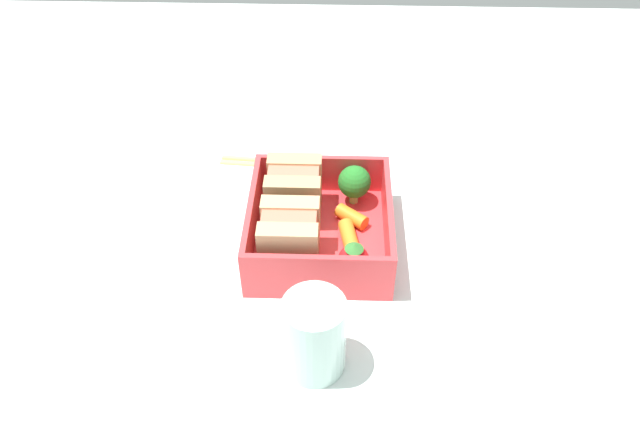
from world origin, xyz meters
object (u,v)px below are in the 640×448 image
Objects in this scene: sandwich_center_left at (294,191)px; carrot_stick_far_left at (350,239)px; broccoli_floret at (354,182)px; drinking_glass at (317,336)px; carrot_stick_left at (352,217)px; chopstick_pair at (302,164)px; strawberry_far_left at (354,259)px; folded_napkin at (490,233)px; sandwich_left at (290,237)px.

carrot_stick_far_left is (-4.91, -5.97, -2.13)cm from sandwich_center_left.
drinking_glass is at bearing 170.91° from broccoli_floret.
carrot_stick_left reaches higher than chopstick_pair.
carrot_stick_left is 12.83cm from chopstick_pair.
drinking_glass reaches higher than carrot_stick_left.
chopstick_pair is 28.90cm from drinking_glass.
carrot_stick_far_left is 3.45cm from carrot_stick_left.
sandwich_center_left is 1.26× the size of carrot_stick_far_left.
chopstick_pair is (11.25, 5.94, -1.63)cm from carrot_stick_left.
strawberry_far_left reaches higher than carrot_stick_far_left.
folded_napkin is (-0.15, -15.04, -1.78)cm from carrot_stick_left.
drinking_glass reaches higher than chopstick_pair.
sandwich_center_left reaches higher than folded_napkin.
sandwich_left is 1.26× the size of carrot_stick_far_left.
strawberry_far_left is 7.18cm from carrot_stick_left.
sandwich_left is at bearing 180.00° from sandwich_center_left.
sandwich_left is at bearing 75.89° from strawberry_far_left.
carrot_stick_left is 15.14cm from folded_napkin.
sandwich_center_left is (7.01, 0.00, 0.00)cm from sandwich_left.
sandwich_center_left reaches higher than carrot_stick_far_left.
carrot_stick_far_left is at bearing -11.56° from drinking_glass.
chopstick_pair is 23.88cm from folded_napkin.
sandwich_left is at bearing 131.78° from carrot_stick_left.
drinking_glass is at bearing -174.23° from chopstick_pair.
carrot_stick_far_left and carrot_stick_left have the same top height.
carrot_stick_far_left is at bearing 102.15° from folded_napkin.
strawberry_far_left is 19.51cm from chopstick_pair.
broccoli_floret is at bearing -0.73° from strawberry_far_left.
folded_napkin is at bearing -118.52° from chopstick_pair.
strawberry_far_left is at bearing -161.76° from chopstick_pair.
sandwich_center_left is at bearing 178.49° from chopstick_pair.
sandwich_center_left is at bearing 85.64° from folded_napkin.
carrot_stick_far_left is 7.13cm from broccoli_floret.
carrot_stick_left is at bearing -152.15° from chopstick_pair.
sandwich_left is 22.26cm from folded_napkin.
carrot_stick_left is at bearing 0.92° from strawberry_far_left.
broccoli_floret is (10.53, -0.13, 1.07)cm from strawberry_far_left.
carrot_stick_far_left is (3.69, 0.34, -0.87)cm from strawberry_far_left.
folded_napkin is (6.97, -14.92, -2.66)cm from strawberry_far_left.
folded_napkin is at bearing -75.77° from sandwich_left.
chopstick_pair is 1.42× the size of folded_napkin.
broccoli_floret is 10.62cm from chopstick_pair.
broccoli_floret reaches higher than folded_napkin.
sandwich_center_left is 10.74cm from strawberry_far_left.
carrot_stick_left reaches higher than folded_napkin.
drinking_glass is at bearing -165.02° from sandwich_left.
drinking_glass is at bearing 133.42° from folded_napkin.
drinking_glass reaches higher than sandwich_center_left.
sandwich_left and sandwich_center_left have the same top height.
broccoli_floret is (6.84, -0.48, 1.95)cm from carrot_stick_far_left.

